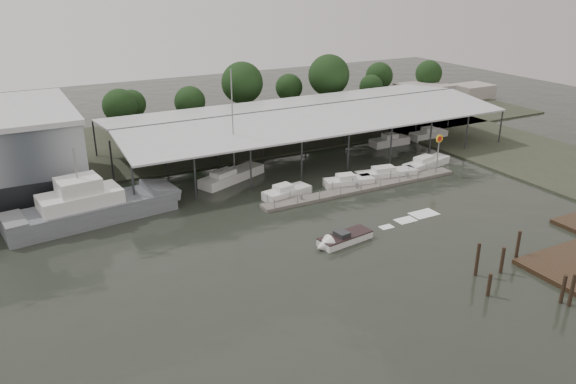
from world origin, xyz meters
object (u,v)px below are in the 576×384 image
white_sailboat (231,176)px  speedboat_underway (341,240)px  shell_fuel_sign (439,146)px  grey_trawler (93,207)px

white_sailboat → speedboat_underway: 22.30m
shell_fuel_sign → grey_trawler: grey_trawler is taller
shell_fuel_sign → white_sailboat: (-25.41, 10.82, -3.26)m
grey_trawler → speedboat_underway: size_ratio=1.09×
speedboat_underway → grey_trawler: bearing=-48.3°
white_sailboat → speedboat_underway: bearing=-106.6°
shell_fuel_sign → speedboat_underway: shell_fuel_sign is taller
shell_fuel_sign → white_sailboat: 27.81m
grey_trawler → white_sailboat: bearing=7.0°
white_sailboat → speedboat_underway: (2.62, -22.15, -0.27)m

